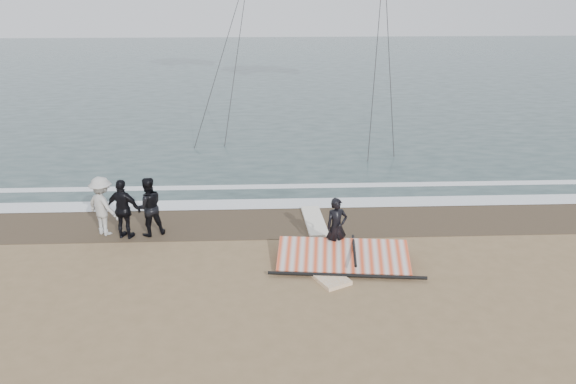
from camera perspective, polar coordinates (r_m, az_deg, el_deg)
name	(u,v)px	position (r m, az deg, el deg)	size (l,w,h in m)	color
ground	(314,293)	(14.48, 2.71, -10.25)	(120.00, 120.00, 0.00)	#8C704C
sea	(279,74)	(45.91, -0.91, 11.94)	(120.00, 54.00, 0.02)	#233838
wet_sand	(303,220)	(18.44, 1.51, -2.88)	(120.00, 2.80, 0.01)	#4C3D2B
foam_near	(300,203)	(19.72, 1.24, -1.15)	(120.00, 0.90, 0.01)	white
foam_far	(297,186)	(21.29, 0.95, 0.61)	(120.00, 0.45, 0.01)	white
man_main	(337,227)	(16.03, 4.95, -3.54)	(0.62, 0.41, 1.71)	black
board_white	(314,265)	(15.65, 2.68, -7.42)	(0.74, 2.63, 0.11)	white
board_cream	(314,221)	(18.29, 2.70, -2.97)	(0.61, 2.30, 0.10)	white
trio_cluster	(123,207)	(17.79, -16.43, -1.48)	(2.65, 1.32, 1.89)	black
sail_rig	(340,256)	(15.85, 5.32, -6.52)	(4.19, 2.09, 0.49)	black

